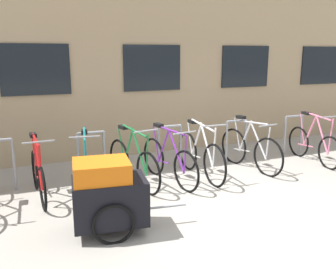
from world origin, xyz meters
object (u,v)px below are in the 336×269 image
bicycle_pink (313,144)px  bicycle_red (38,175)px  bicycle_green (133,163)px  bicycle_white (200,155)px  bicycle_purple (169,161)px  bike_trailer (108,195)px  bicycle_teal (86,169)px  bicycle_silver (250,149)px

bicycle_pink → bicycle_red: size_ratio=1.02×
bicycle_green → bicycle_white: bicycle_white is taller
bicycle_pink → bicycle_green: size_ratio=0.97×
bicycle_purple → bike_trailer: (-1.39, -1.39, 0.11)m
bicycle_red → bicycle_teal: bearing=-0.8°
bike_trailer → bicycle_pink: bearing=16.3°
bicycle_purple → bicycle_green: (-0.62, 0.09, 0.01)m
bicycle_silver → bike_trailer: bicycle_silver is taller
bicycle_teal → bike_trailer: 1.50m
bicycle_green → bicycle_red: bicycle_green is taller
bicycle_pink → bike_trailer: size_ratio=1.11×
bicycle_teal → bicycle_green: bearing=-0.9°
bike_trailer → bicycle_white: bearing=35.1°
bicycle_red → bicycle_white: 2.78m
bicycle_pink → bicycle_red: bearing=178.4°
bicycle_silver → bicycle_green: (-2.37, 0.02, -0.00)m
bicycle_red → bicycle_purple: bearing=-3.1°
bicycle_teal → bicycle_white: bearing=-2.0°
bicycle_green → bike_trailer: bearing=-117.4°
bicycle_silver → bicycle_teal: 3.15m
bicycle_pink → bicycle_green: bearing=178.1°
bicycle_white → bike_trailer: (-2.03, -1.42, 0.09)m
bicycle_purple → bicycle_red: (-2.15, 0.11, -0.02)m
bicycle_red → bike_trailer: bicycle_red is taller
bicycle_purple → bicycle_red: size_ratio=1.07×
bicycle_red → bike_trailer: bearing=-63.4°
bicycle_white → bicycle_red: bearing=178.3°
bicycle_silver → bike_trailer: (-3.14, -1.46, 0.10)m
bicycle_red → bicycle_white: bicycle_white is taller
bicycle_silver → bicycle_green: bicycle_green is taller
bicycle_purple → bike_trailer: size_ratio=1.16×
bicycle_green → bicycle_red: size_ratio=1.05×
bicycle_red → bicycle_teal: (0.74, -0.01, 0.01)m
bicycle_pink → bike_trailer: (-4.63, -1.35, 0.11)m
bicycle_silver → bicycle_teal: size_ratio=0.97×
bicycle_purple → bicycle_silver: bicycle_silver is taller
bicycle_pink → bicycle_teal: (-4.65, 0.14, -0.00)m
bicycle_red → bicycle_white: bearing=-1.7°
bicycle_white → bicycle_teal: bicycle_white is taller
bicycle_silver → bicycle_red: (-3.89, 0.04, -0.03)m
bicycle_purple → bicycle_green: bicycle_green is taller
bicycle_green → bike_trailer: (-0.77, -1.48, 0.10)m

